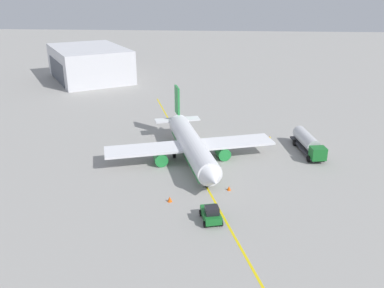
# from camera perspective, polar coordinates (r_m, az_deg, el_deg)

# --- Properties ---
(ground_plane) EXTENTS (400.00, 400.00, 0.00)m
(ground_plane) POSITION_cam_1_polar(r_m,az_deg,el_deg) (65.79, 0.00, -2.43)
(ground_plane) COLOR #9E9B96
(airplane) EXTENTS (28.66, 27.98, 9.54)m
(airplane) POSITION_cam_1_polar(r_m,az_deg,el_deg) (65.23, -0.10, -0.18)
(airplane) COLOR white
(airplane) RESTS_ON ground
(fuel_tanker) EXTENTS (11.31, 4.32, 3.15)m
(fuel_tanker) POSITION_cam_1_polar(r_m,az_deg,el_deg) (71.41, 16.17, 0.17)
(fuel_tanker) COLOR #2D2D33
(fuel_tanker) RESTS_ON ground
(pushback_tug) EXTENTS (3.98, 3.07, 2.20)m
(pushback_tug) POSITION_cam_1_polar(r_m,az_deg,el_deg) (49.46, 2.73, -9.89)
(pushback_tug) COLOR #196B28
(pushback_tug) RESTS_ON ground
(refueling_worker) EXTENTS (0.52, 0.36, 1.71)m
(refueling_worker) POSITION_cam_1_polar(r_m,az_deg,el_deg) (73.39, 10.93, 0.48)
(refueling_worker) COLOR navy
(refueling_worker) RESTS_ON ground
(safety_cone_nose) EXTENTS (0.57, 0.57, 0.64)m
(safety_cone_nose) POSITION_cam_1_polar(r_m,az_deg,el_deg) (56.87, 5.28, -6.26)
(safety_cone_nose) COLOR #F2590F
(safety_cone_nose) RESTS_ON ground
(safety_cone_wingtip) EXTENTS (0.65, 0.65, 0.72)m
(safety_cone_wingtip) POSITION_cam_1_polar(r_m,az_deg,el_deg) (53.89, -3.18, -7.83)
(safety_cone_wingtip) COLOR #F2590F
(safety_cone_wingtip) RESTS_ON ground
(distant_hangar) EXTENTS (34.96, 31.91, 9.51)m
(distant_hangar) POSITION_cam_1_polar(r_m,az_deg,el_deg) (127.93, -14.39, 11.07)
(distant_hangar) COLOR silver
(distant_hangar) RESTS_ON ground
(taxi_line_marking) EXTENTS (75.39, 23.73, 0.01)m
(taxi_line_marking) POSITION_cam_1_polar(r_m,az_deg,el_deg) (65.79, 0.00, -2.42)
(taxi_line_marking) COLOR yellow
(taxi_line_marking) RESTS_ON ground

